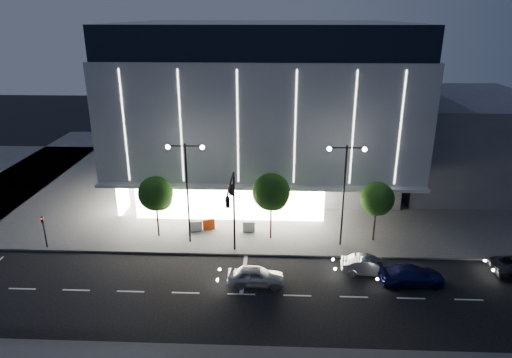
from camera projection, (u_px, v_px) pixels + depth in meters
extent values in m
plane|color=black|center=(216.00, 282.00, 34.04)|extent=(160.00, 160.00, 0.00)
cube|color=#474747|center=(280.00, 175.00, 56.34)|extent=(70.00, 40.00, 0.15)
cube|color=#4C4C51|center=(264.00, 160.00, 55.76)|extent=(28.00, 21.00, 4.00)
cube|color=#9F9FA4|center=(264.00, 102.00, 51.31)|extent=(30.00, 25.00, 11.00)
cube|color=black|center=(265.00, 37.00, 48.91)|extent=(29.40, 24.50, 3.00)
cube|color=white|center=(229.00, 202.00, 43.40)|extent=(18.00, 0.40, 3.60)
cube|color=white|center=(134.00, 181.00, 48.80)|extent=(0.40, 10.00, 3.60)
cube|color=#9F9FA4|center=(260.00, 185.00, 41.62)|extent=(30.00, 2.00, 0.30)
cube|color=white|center=(261.00, 128.00, 39.56)|extent=(24.00, 0.06, 10.00)
cube|color=#4C4C51|center=(459.00, 138.00, 53.82)|extent=(16.00, 20.00, 10.00)
cylinder|color=black|center=(234.00, 213.00, 37.30)|extent=(0.18, 0.18, 7.00)
cylinder|color=black|center=(230.00, 186.00, 33.38)|extent=(0.14, 5.80, 0.14)
cube|color=black|center=(231.00, 190.00, 34.24)|extent=(0.28, 0.18, 0.85)
cube|color=black|center=(228.00, 202.00, 31.99)|extent=(0.28, 0.18, 0.85)
sphere|color=#FF0C0C|center=(229.00, 186.00, 34.15)|extent=(0.14, 0.14, 0.14)
cylinder|color=black|center=(188.00, 195.00, 38.25)|extent=(0.16, 0.16, 9.00)
cylinder|color=black|center=(176.00, 146.00, 36.80)|extent=(1.40, 0.10, 0.10)
cylinder|color=black|center=(194.00, 146.00, 36.74)|extent=(1.40, 0.10, 0.10)
sphere|color=white|center=(168.00, 147.00, 36.86)|extent=(0.36, 0.36, 0.36)
sphere|color=white|center=(202.00, 147.00, 36.75)|extent=(0.36, 0.36, 0.36)
cylinder|color=black|center=(343.00, 198.00, 37.73)|extent=(0.16, 0.16, 9.00)
cylinder|color=black|center=(338.00, 148.00, 36.28)|extent=(1.40, 0.10, 0.10)
cylinder|color=black|center=(356.00, 148.00, 36.23)|extent=(1.40, 0.10, 0.10)
sphere|color=white|center=(329.00, 149.00, 36.35)|extent=(0.36, 0.36, 0.36)
sphere|color=white|center=(365.00, 149.00, 36.24)|extent=(0.36, 0.36, 0.36)
cylinder|color=black|center=(45.00, 233.00, 38.34)|extent=(0.12, 0.12, 3.00)
cube|color=black|center=(43.00, 220.00, 37.93)|extent=(0.22, 0.16, 0.55)
sphere|color=#FF0C0C|center=(42.00, 219.00, 37.77)|extent=(0.10, 0.10, 0.10)
cylinder|color=black|center=(158.00, 218.00, 40.20)|extent=(0.16, 0.16, 3.78)
sphere|color=#143F11|center=(156.00, 193.00, 39.40)|extent=(3.02, 3.02, 3.02)
sphere|color=#143F11|center=(160.00, 198.00, 39.76)|extent=(2.16, 2.16, 2.16)
sphere|color=#143F11|center=(153.00, 198.00, 39.38)|extent=(1.94, 1.94, 1.94)
cylinder|color=black|center=(271.00, 218.00, 39.75)|extent=(0.16, 0.16, 4.06)
sphere|color=#143F11|center=(271.00, 192.00, 38.90)|extent=(3.25, 3.25, 3.25)
sphere|color=#143F11|center=(275.00, 197.00, 39.27)|extent=(2.32, 2.32, 2.32)
sphere|color=#143F11|center=(268.00, 196.00, 38.89)|extent=(2.09, 2.09, 2.09)
cylinder|color=black|center=(375.00, 223.00, 39.47)|extent=(0.16, 0.16, 3.64)
sphere|color=#143F11|center=(377.00, 199.00, 38.70)|extent=(2.91, 2.91, 2.91)
sphere|color=#143F11|center=(379.00, 203.00, 39.06)|extent=(2.08, 2.08, 2.08)
sphere|color=#143F11|center=(374.00, 203.00, 38.68)|extent=(1.87, 1.87, 1.87)
imported|color=#A6AAAE|center=(256.00, 276.00, 33.47)|extent=(4.24, 1.74, 1.44)
imported|color=#95979C|center=(369.00, 266.00, 34.93)|extent=(4.27, 1.76, 1.38)
imported|color=#151851|center=(412.00, 275.00, 33.60)|extent=(4.93, 2.23, 1.40)
cube|color=#C8390B|center=(196.00, 225.00, 41.65)|extent=(1.11, 0.66, 1.00)
cube|color=silver|center=(195.00, 226.00, 41.49)|extent=(1.13, 0.44, 1.00)
cube|color=#FF450E|center=(209.00, 224.00, 41.82)|extent=(1.12, 0.58, 1.00)
cube|color=beige|center=(249.00, 227.00, 41.37)|extent=(1.11, 0.32, 1.00)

